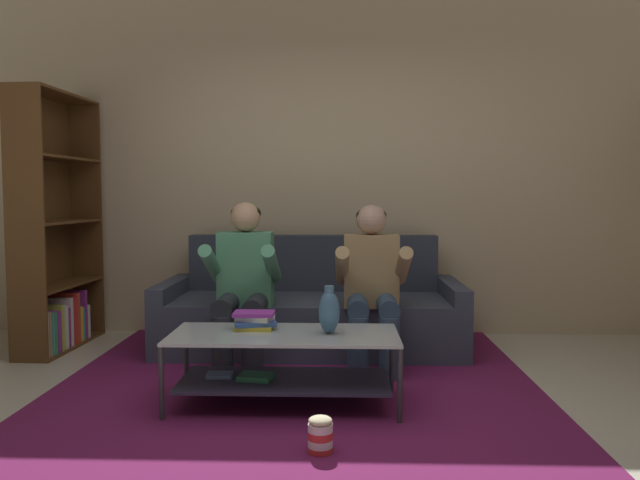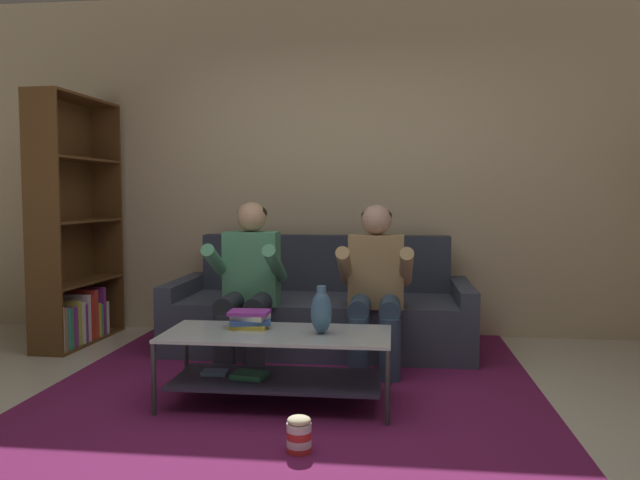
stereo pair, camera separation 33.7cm
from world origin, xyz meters
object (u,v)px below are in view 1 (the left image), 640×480
object	(u,v)px
vase	(329,311)
couch	(311,313)
book_stack	(255,320)
bookshelf	(53,257)
person_seated_right	(372,280)
person_seated_left	(244,278)
popcorn_tub	(320,435)
coffee_table	(283,357)

from	to	relation	value
vase	couch	bearing A→B (deg)	96.85
book_stack	couch	bearing A→B (deg)	77.77
bookshelf	person_seated_right	bearing A→B (deg)	-11.45
person_seated_left	popcorn_tub	xyz separation A→B (m)	(0.58, -1.45, -0.53)
couch	coffee_table	xyz separation A→B (m)	(-0.10, -1.36, 0.00)
coffee_table	popcorn_tub	size ratio (longest dim) A/B	7.16
popcorn_tub	person_seated_right	bearing A→B (deg)	78.07
couch	person_seated_left	size ratio (longest dim) A/B	2.00
person_seated_left	vase	distance (m)	1.01
coffee_table	vase	distance (m)	0.37
person_seated_left	person_seated_right	distance (m)	0.88
couch	person_seated_right	size ratio (longest dim) A/B	2.03
couch	bookshelf	bearing A→B (deg)	-178.14
couch	popcorn_tub	world-z (taller)	couch
coffee_table	book_stack	bearing A→B (deg)	147.59
person_seated_left	vase	size ratio (longest dim) A/B	4.25
person_seated_right	coffee_table	xyz separation A→B (m)	(-0.54, -0.80, -0.33)
person_seated_right	vase	size ratio (longest dim) A/B	4.19
vase	bookshelf	bearing A→B (deg)	149.12
vase	bookshelf	size ratio (longest dim) A/B	0.14
person_seated_left	coffee_table	bearing A→B (deg)	-66.71
person_seated_right	popcorn_tub	distance (m)	1.57
person_seated_left	coffee_table	size ratio (longest dim) A/B	0.90
book_stack	popcorn_tub	size ratio (longest dim) A/B	1.49
coffee_table	bookshelf	xyz separation A→B (m)	(-1.91, 1.29, 0.44)
person_seated_left	vase	xyz separation A→B (m)	(0.61, -0.80, -0.08)
person_seated_left	coffee_table	distance (m)	0.94
book_stack	person_seated_left	bearing A→B (deg)	103.93
person_seated_left	bookshelf	bearing A→B (deg)	162.46
book_stack	coffee_table	bearing A→B (deg)	-32.41
person_seated_right	vase	bearing A→B (deg)	-109.12
bookshelf	popcorn_tub	xyz separation A→B (m)	(2.14, -1.95, -0.63)
coffee_table	vase	bearing A→B (deg)	-0.85
person_seated_left	popcorn_tub	size ratio (longest dim) A/B	6.40
coffee_table	bookshelf	size ratio (longest dim) A/B	0.65
coffee_table	popcorn_tub	distance (m)	0.72
couch	book_stack	xyz separation A→B (m)	(-0.27, -1.25, 0.19)
person_seated_right	book_stack	size ratio (longest dim) A/B	4.24
vase	popcorn_tub	distance (m)	0.79
coffee_table	bookshelf	distance (m)	2.35
couch	book_stack	world-z (taller)	couch
couch	bookshelf	world-z (taller)	bookshelf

